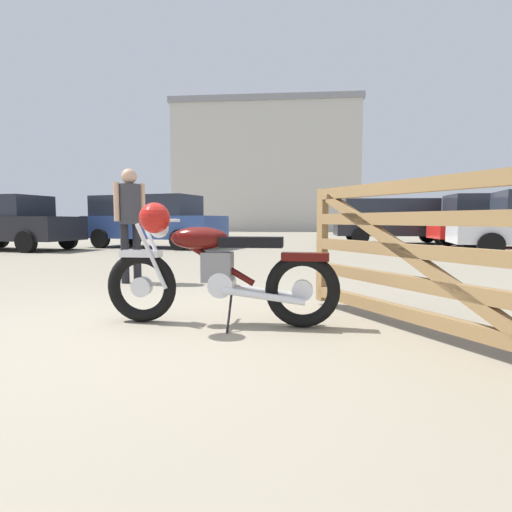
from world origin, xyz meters
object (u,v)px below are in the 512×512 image
(silver_sedan_mid, at_px, (393,220))
(white_estate_far, at_px, (11,223))
(vintage_motorcycle, at_px, (213,269))
(bystander, at_px, (130,213))
(dark_sedan_left, at_px, (151,220))
(pale_sedan_back, at_px, (491,220))
(timber_gate, at_px, (434,249))

(silver_sedan_mid, bearing_deg, white_estate_far, -159.72)
(vintage_motorcycle, relative_size, bystander, 1.25)
(white_estate_far, relative_size, silver_sedan_mid, 0.90)
(vintage_motorcycle, distance_m, dark_sedan_left, 10.94)
(bystander, relative_size, pale_sedan_back, 0.42)
(silver_sedan_mid, bearing_deg, vintage_motorcycle, -109.27)
(bystander, relative_size, white_estate_far, 0.38)
(timber_gate, bearing_deg, pale_sedan_back, -56.75)
(timber_gate, xyz_separation_m, pale_sedan_back, (4.72, 11.80, 0.21))
(vintage_motorcycle, bearing_deg, bystander, -51.79)
(vintage_motorcycle, relative_size, white_estate_far, 0.48)
(vintage_motorcycle, xyz_separation_m, pale_sedan_back, (6.49, 11.63, 0.43))
(timber_gate, bearing_deg, vintage_motorcycle, 49.67)
(bystander, xyz_separation_m, pale_sedan_back, (8.34, 9.41, -0.10))
(pale_sedan_back, bearing_deg, dark_sedan_left, -173.03)
(vintage_motorcycle, bearing_deg, white_estate_far, -44.41)
(timber_gate, relative_size, silver_sedan_mid, 0.45)
(timber_gate, distance_m, dark_sedan_left, 11.96)
(bystander, bearing_deg, vintage_motorcycle, 175.87)
(vintage_motorcycle, xyz_separation_m, dark_sedan_left, (-4.80, 9.82, 0.45))
(timber_gate, xyz_separation_m, white_estate_far, (-10.38, 8.18, 0.13))
(bystander, distance_m, white_estate_far, 8.90)
(bystander, distance_m, dark_sedan_left, 8.15)
(bystander, xyz_separation_m, white_estate_far, (-6.76, 5.78, -0.18))
(bystander, bearing_deg, timber_gate, -167.23)
(dark_sedan_left, bearing_deg, bystander, -57.64)
(bystander, height_order, white_estate_far, white_estate_far)
(bystander, bearing_deg, silver_sedan_mid, -69.42)
(dark_sedan_left, xyz_separation_m, silver_sedan_mid, (8.43, 3.80, 0.00))
(white_estate_far, bearing_deg, timber_gate, -32.87)
(vintage_motorcycle, relative_size, silver_sedan_mid, 0.43)
(vintage_motorcycle, height_order, silver_sedan_mid, silver_sedan_mid)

